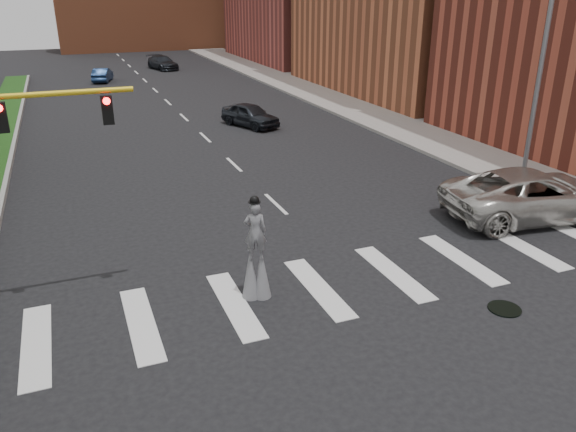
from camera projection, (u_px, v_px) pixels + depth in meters
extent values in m
plane|color=black|center=(373.00, 296.00, 16.18)|extent=(160.00, 160.00, 0.00)
cube|color=gray|center=(12.00, 153.00, 29.76)|extent=(0.20, 60.00, 0.28)
cube|color=gray|center=(352.00, 106.00, 41.95)|extent=(5.00, 90.00, 0.18)
cylinder|color=black|center=(504.00, 309.00, 15.48)|extent=(0.90, 0.90, 0.04)
cylinder|color=slate|center=(538.00, 85.00, 23.42)|extent=(0.20, 0.20, 9.00)
cylinder|color=gold|center=(24.00, 95.00, 13.70)|extent=(5.20, 0.14, 0.14)
cube|color=black|center=(1.00, 118.00, 13.69)|extent=(0.28, 0.18, 0.75)
cube|color=black|center=(107.00, 110.00, 14.54)|extent=(0.28, 0.18, 0.75)
cylinder|color=#FF0C0C|center=(107.00, 101.00, 14.36)|extent=(0.18, 0.06, 0.18)
cylinder|color=#352515|center=(262.00, 278.00, 15.94)|extent=(0.07, 0.07, 1.18)
cylinder|color=#352515|center=(251.00, 279.00, 15.91)|extent=(0.07, 0.07, 1.18)
cone|color=slate|center=(262.00, 273.00, 15.88)|extent=(0.52, 0.52, 1.48)
cone|color=slate|center=(251.00, 274.00, 15.85)|extent=(0.52, 0.52, 1.48)
imported|color=slate|center=(255.00, 232.00, 15.38)|extent=(0.72, 0.57, 1.72)
sphere|color=black|center=(254.00, 200.00, 15.03)|extent=(0.26, 0.26, 0.26)
cylinder|color=black|center=(254.00, 202.00, 15.05)|extent=(0.34, 0.34, 0.02)
cube|color=yellow|center=(255.00, 214.00, 15.33)|extent=(0.22, 0.05, 0.10)
imported|color=#B9B6AF|center=(533.00, 194.00, 21.35)|extent=(7.19, 4.05, 1.90)
imported|color=black|center=(250.00, 115.00, 35.79)|extent=(3.27, 4.65, 1.47)
imported|color=navy|center=(102.00, 75.00, 53.12)|extent=(2.30, 4.09, 1.28)
imported|color=black|center=(163.00, 63.00, 61.23)|extent=(3.10, 5.26, 1.43)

